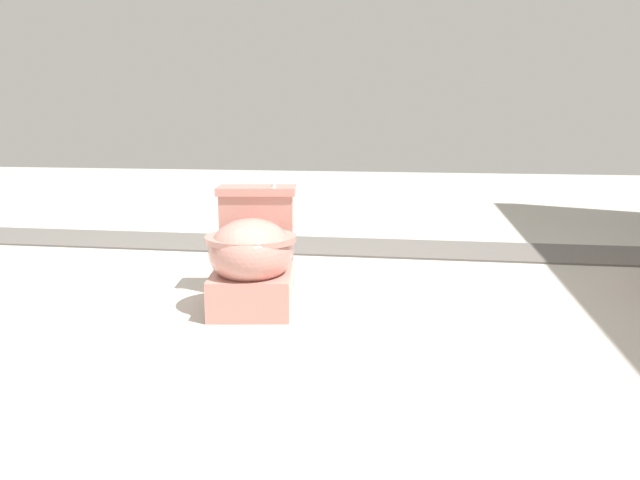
% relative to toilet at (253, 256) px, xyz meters
% --- Properties ---
extents(ground_plane, '(14.00, 14.00, 0.00)m').
position_rel_toilet_xyz_m(ground_plane, '(-0.10, -0.20, -0.22)').
color(ground_plane, '#B7B2A8').
extents(gravel_strip, '(0.56, 8.00, 0.01)m').
position_rel_toilet_xyz_m(gravel_strip, '(-1.29, 0.30, -0.21)').
color(gravel_strip, '#605B56').
rests_on(gravel_strip, ground).
extents(toilet, '(0.68, 0.47, 0.52)m').
position_rel_toilet_xyz_m(toilet, '(0.00, 0.00, 0.00)').
color(toilet, tan).
rests_on(toilet, ground).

